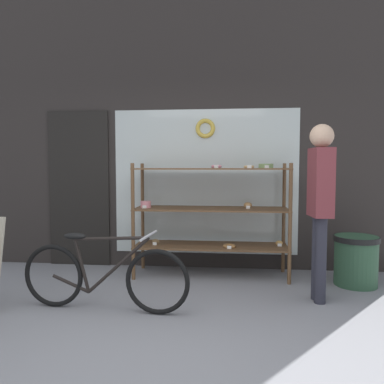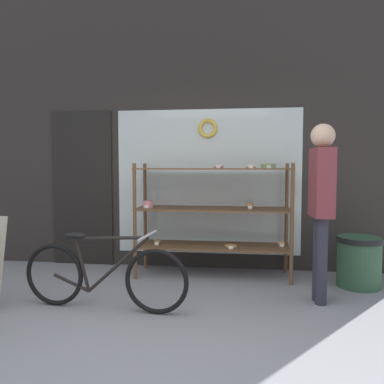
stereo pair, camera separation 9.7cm
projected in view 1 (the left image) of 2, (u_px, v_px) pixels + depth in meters
The scene contains 6 objects.
ground_plane at pixel (151, 369), 2.50m from camera, with size 30.00×30.00×0.00m, color gray.
storefront_facade at pixel (188, 135), 4.97m from camera, with size 5.73×0.13×3.65m.
display_case at pixel (212, 209), 4.59m from camera, with size 1.88×0.54×1.39m.
bicycle at pixel (103, 276), 3.50m from camera, with size 1.64×0.46×0.74m.
pedestrian at pixel (320, 197), 3.70m from camera, with size 0.23×0.33×1.77m.
trash_bin at pixel (356, 258), 4.26m from camera, with size 0.50×0.50×0.57m.
Camera 1 is at (0.51, -2.37, 1.35)m, focal length 35.00 mm.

